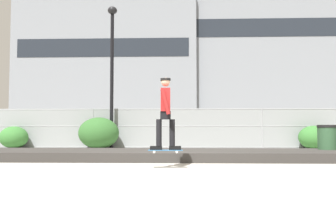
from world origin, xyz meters
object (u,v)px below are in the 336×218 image
(street_lamp, at_px, (112,59))
(trash_bin, at_px, (327,141))
(parked_car_far, at_px, (299,130))
(skateboard, at_px, (166,150))
(shrub_left, at_px, (14,137))
(shrub_center, at_px, (99,133))
(shrub_right, at_px, (314,137))
(parked_car_mid, at_px, (190,130))
(skater, at_px, (166,109))
(parked_car_near, at_px, (90,130))

(street_lamp, bearing_deg, trash_bin, -32.43)
(parked_car_far, bearing_deg, street_lamp, -158.99)
(skateboard, relative_size, trash_bin, 0.78)
(shrub_left, distance_m, trash_bin, 13.19)
(trash_bin, bearing_deg, street_lamp, 147.57)
(shrub_center, relative_size, shrub_right, 1.36)
(shrub_center, bearing_deg, parked_car_mid, 41.72)
(street_lamp, distance_m, shrub_center, 3.47)
(parked_car_mid, height_order, shrub_left, parked_car_mid)
(shrub_center, distance_m, trash_bin, 9.48)
(skater, bearing_deg, parked_car_near, 112.23)
(street_lamp, bearing_deg, shrub_left, -178.72)
(parked_car_near, height_order, parked_car_far, same)
(skateboard, xyz_separation_m, street_lamp, (-2.84, 7.95, 3.72))
(parked_car_mid, bearing_deg, skateboard, -94.21)
(shrub_left, height_order, shrub_right, shrub_right)
(trash_bin, bearing_deg, shrub_left, 158.52)
(street_lamp, distance_m, parked_car_mid, 6.01)
(street_lamp, relative_size, trash_bin, 6.42)
(parked_car_far, xyz_separation_m, trash_bin, (-1.98, -8.67, -0.32))
(shrub_right, height_order, trash_bin, shrub_right)
(skateboard, xyz_separation_m, parked_car_near, (-4.80, 11.76, 0.42))
(skateboard, height_order, street_lamp, street_lamp)
(skateboard, bearing_deg, parked_car_far, 59.45)
(street_lamp, height_order, shrub_left, street_lamp)
(skateboard, relative_size, shrub_left, 0.61)
(shrub_left, bearing_deg, street_lamp, 1.28)
(trash_bin, bearing_deg, shrub_right, 74.17)
(skateboard, height_order, parked_car_far, parked_car_far)
(shrub_left, distance_m, shrub_center, 4.01)
(street_lamp, distance_m, parked_car_far, 10.94)
(parked_car_near, relative_size, trash_bin, 4.28)
(parked_car_far, bearing_deg, skateboard, -120.55)
(parked_car_far, distance_m, shrub_left, 14.76)
(skateboard, distance_m, parked_car_near, 12.71)
(shrub_right, bearing_deg, skater, -128.90)
(street_lamp, bearing_deg, shrub_center, -149.49)
(street_lamp, bearing_deg, parked_car_mid, 43.05)
(street_lamp, bearing_deg, skateboard, -70.35)
(skater, height_order, shrub_left, skater)
(skateboard, relative_size, street_lamp, 0.12)
(parked_car_far, distance_m, trash_bin, 8.90)
(skateboard, xyz_separation_m, parked_car_far, (6.90, 11.69, 0.42))
(parked_car_near, bearing_deg, shrub_left, -123.07)
(shrub_right, bearing_deg, trash_bin, -105.83)
(street_lamp, xyz_separation_m, shrub_right, (9.11, -0.18, -3.61))
(skater, height_order, parked_car_mid, skater)
(shrub_left, relative_size, shrub_center, 0.72)
(skater, bearing_deg, street_lamp, 109.65)
(parked_car_near, relative_size, shrub_left, 3.36)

